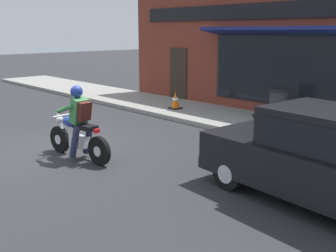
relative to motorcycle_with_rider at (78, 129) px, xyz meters
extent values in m
plane|color=#2B2B2D|center=(-0.07, 1.00, -0.68)|extent=(80.00, 80.00, 0.00)
cube|color=gray|center=(5.37, 4.00, -0.61)|extent=(2.60, 22.00, 0.14)
cube|color=maroon|center=(6.92, 0.62, 1.42)|extent=(0.50, 10.86, 4.20)
cube|color=black|center=(6.65, -0.74, 0.87)|extent=(0.04, 4.56, 2.10)
cube|color=black|center=(6.67, -0.74, 0.87)|extent=(0.02, 4.78, 2.20)
cube|color=#2D2319|center=(6.65, 3.60, 0.37)|extent=(0.04, 0.90, 2.10)
cube|color=navy|center=(6.32, -0.74, 2.07)|extent=(0.81, 5.21, 0.24)
cube|color=black|center=(6.64, 0.62, 2.67)|extent=(0.06, 9.23, 0.50)
cylinder|color=black|center=(-0.08, 0.72, -0.37)|extent=(0.17, 0.63, 0.62)
cylinder|color=silver|center=(-0.08, 0.72, -0.37)|extent=(0.14, 0.23, 0.22)
cylinder|color=black|center=(0.07, -0.67, -0.37)|extent=(0.17, 0.63, 0.62)
cylinder|color=silver|center=(0.07, -0.67, -0.37)|extent=(0.14, 0.23, 0.22)
cube|color=silver|center=(0.00, -0.03, -0.29)|extent=(0.32, 0.43, 0.24)
ellipsoid|color=#1E3899|center=(-0.03, 0.22, 0.12)|extent=(0.35, 0.55, 0.24)
cube|color=black|center=(0.03, -0.26, 0.08)|extent=(0.32, 0.58, 0.10)
cylinder|color=silver|center=(-0.07, 0.62, -0.05)|extent=(0.10, 0.33, 0.68)
cylinder|color=silver|center=(-0.06, 0.50, 0.23)|extent=(0.56, 0.10, 0.04)
sphere|color=silver|center=(-0.07, 0.67, 0.11)|extent=(0.16, 0.16, 0.16)
cylinder|color=silver|center=(0.20, -0.41, -0.39)|extent=(0.14, 0.56, 0.08)
cube|color=red|center=(0.06, -0.63, 0.05)|extent=(0.13, 0.07, 0.08)
cylinder|color=#282D4C|center=(-0.17, -0.12, -0.25)|extent=(0.18, 0.36, 0.71)
cylinder|color=#282D4C|center=(0.19, -0.08, -0.25)|extent=(0.18, 0.36, 0.71)
cube|color=#387F42|center=(0.01, -0.08, 0.40)|extent=(0.37, 0.36, 0.57)
cylinder|color=#387F42|center=(-0.22, 0.14, 0.44)|extent=(0.14, 0.53, 0.26)
cylinder|color=#387F42|center=(0.18, 0.18, 0.44)|extent=(0.14, 0.53, 0.26)
sphere|color=navy|center=(0.00, -0.02, 0.81)|extent=(0.26, 0.26, 0.26)
cube|color=#4C1E19|center=(0.02, -0.24, 0.42)|extent=(0.30, 0.27, 0.42)
cylinder|color=black|center=(0.99, -3.33, -0.38)|extent=(0.23, 0.61, 0.60)
cylinder|color=silver|center=(0.99, -3.33, -0.38)|extent=(0.23, 0.35, 0.33)
cylinder|color=black|center=(2.43, -3.44, -0.38)|extent=(0.23, 0.61, 0.60)
cylinder|color=silver|center=(2.43, -3.44, -0.38)|extent=(0.23, 0.35, 0.33)
cube|color=black|center=(1.61, -4.58, -0.08)|extent=(1.94, 3.82, 0.70)
cube|color=black|center=(1.59, -4.83, 0.56)|extent=(1.59, 2.01, 0.66)
cube|color=black|center=(1.66, -3.96, 0.51)|extent=(1.35, 0.46, 0.51)
cube|color=black|center=(0.87, -4.77, 0.54)|extent=(0.15, 1.52, 0.46)
cube|color=silver|center=(1.26, -2.69, 0.04)|extent=(0.24, 0.06, 0.14)
cube|color=silver|center=(2.27, -2.77, 0.04)|extent=(0.24, 0.06, 0.14)
cube|color=#28282B|center=(1.76, -2.76, -0.33)|extent=(1.61, 0.25, 0.20)
cylinder|color=#2D2D33|center=(5.78, -1.38, -0.09)|extent=(0.52, 0.52, 0.90)
cylinder|color=black|center=(5.78, -1.38, 0.40)|extent=(0.56, 0.56, 0.08)
cube|color=black|center=(5.04, 2.12, -0.52)|extent=(0.36, 0.36, 0.04)
cone|color=orange|center=(5.04, 2.12, -0.22)|extent=(0.28, 0.28, 0.56)
cylinder|color=white|center=(5.04, 2.12, -0.20)|extent=(0.20, 0.20, 0.08)
camera|label=1|loc=(-4.26, -7.32, 2.05)|focal=42.00mm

